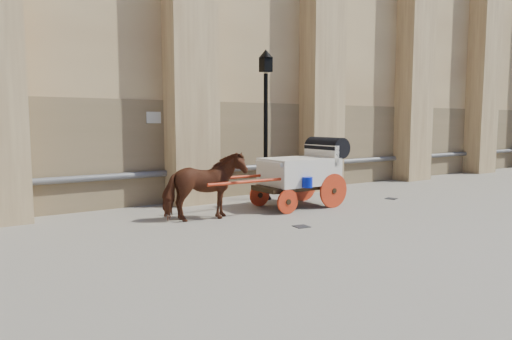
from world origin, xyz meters
TOP-DOWN VIEW (x-y plane):
  - ground at (0.00, 0.00)m, footprint 90.00×90.00m
  - horse at (-1.81, 1.27)m, footprint 2.05×1.13m
  - carriage at (1.40, 1.41)m, footprint 4.44×1.58m
  - street_lamp at (1.17, 2.96)m, footprint 0.43×0.43m
  - drain_grate_near at (-0.30, -0.57)m, footprint 0.36×0.36m
  - drain_grate_far at (4.46, 0.84)m, footprint 0.41×0.41m

SIDE VIEW (x-z plane):
  - ground at x=0.00m, z-range 0.00..0.00m
  - drain_grate_near at x=-0.30m, z-range 0.00..0.01m
  - drain_grate_far at x=4.46m, z-range 0.00..0.01m
  - horse at x=-1.81m, z-range 0.00..1.65m
  - carriage at x=1.40m, z-range 0.08..2.01m
  - street_lamp at x=1.17m, z-range 0.16..4.70m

